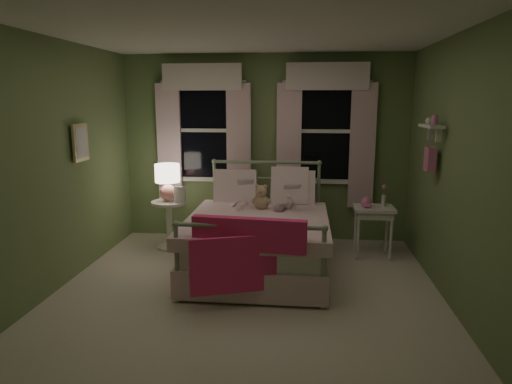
# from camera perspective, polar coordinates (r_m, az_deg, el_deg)

# --- Properties ---
(room_shell) EXTENTS (4.20, 4.20, 4.20)m
(room_shell) POSITION_cam_1_polar(r_m,az_deg,el_deg) (4.39, -1.38, 2.65)
(room_shell) COLOR silver
(room_shell) RESTS_ON ground
(bed) EXTENTS (1.58, 2.04, 1.18)m
(bed) POSITION_cam_1_polar(r_m,az_deg,el_deg) (5.38, 0.44, -5.82)
(bed) COLOR white
(bed) RESTS_ON ground
(pink_throw) EXTENTS (1.10, 0.39, 0.71)m
(pink_throw) POSITION_cam_1_polar(r_m,az_deg,el_deg) (4.35, -0.95, -6.82)
(pink_throw) COLOR #F12F71
(pink_throw) RESTS_ON bed
(child_left) EXTENTS (0.26, 0.18, 0.69)m
(child_left) POSITION_cam_1_polar(r_m,az_deg,el_deg) (5.70, -1.98, 0.74)
(child_left) COLOR #F7D1DD
(child_left) RESTS_ON bed
(child_right) EXTENTS (0.38, 0.33, 0.67)m
(child_right) POSITION_cam_1_polar(r_m,az_deg,el_deg) (5.65, 3.65, 0.54)
(child_right) COLOR #F7D1DD
(child_right) RESTS_ON bed
(book_left) EXTENTS (0.22, 0.15, 0.26)m
(book_left) POSITION_cam_1_polar(r_m,az_deg,el_deg) (5.45, -2.35, 0.75)
(book_left) COLOR beige
(book_left) RESTS_ON child_left
(book_right) EXTENTS (0.21, 0.13, 0.26)m
(book_right) POSITION_cam_1_polar(r_m,az_deg,el_deg) (5.40, 3.54, 0.19)
(book_right) COLOR beige
(book_right) RESTS_ON child_right
(teddy_bear) EXTENTS (0.24, 0.20, 0.32)m
(teddy_bear) POSITION_cam_1_polar(r_m,az_deg,el_deg) (5.54, 0.67, -0.86)
(teddy_bear) COLOR tan
(teddy_bear) RESTS_ON bed
(nightstand_left) EXTENTS (0.46, 0.46, 0.65)m
(nightstand_left) POSITION_cam_1_polar(r_m,az_deg,el_deg) (6.22, -10.81, -3.22)
(nightstand_left) COLOR white
(nightstand_left) RESTS_ON ground
(table_lamp) EXTENTS (0.32, 0.32, 0.49)m
(table_lamp) POSITION_cam_1_polar(r_m,az_deg,el_deg) (6.11, -11.00, 1.65)
(table_lamp) COLOR #E69088
(table_lamp) RESTS_ON nightstand_left
(book_nightstand) EXTENTS (0.20, 0.25, 0.02)m
(book_nightstand) POSITION_cam_1_polar(r_m,az_deg,el_deg) (6.06, -10.20, -1.26)
(book_nightstand) COLOR beige
(book_nightstand) RESTS_ON nightstand_left
(nightstand_right) EXTENTS (0.50, 0.40, 0.64)m
(nightstand_right) POSITION_cam_1_polar(r_m,az_deg,el_deg) (5.95, 14.50, -2.74)
(nightstand_right) COLOR white
(nightstand_right) RESTS_ON ground
(pink_toy) EXTENTS (0.14, 0.19, 0.14)m
(pink_toy) POSITION_cam_1_polar(r_m,az_deg,el_deg) (5.90, 13.62, -1.25)
(pink_toy) COLOR pink
(pink_toy) RESTS_ON nightstand_right
(bud_vase) EXTENTS (0.06, 0.06, 0.28)m
(bud_vase) POSITION_cam_1_polar(r_m,az_deg,el_deg) (5.97, 15.68, -0.41)
(bud_vase) COLOR white
(bud_vase) RESTS_ON nightstand_right
(window_left) EXTENTS (1.34, 0.13, 1.96)m
(window_left) POSITION_cam_1_polar(r_m,az_deg,el_deg) (6.50, -6.58, 8.28)
(window_left) COLOR black
(window_left) RESTS_ON room_shell
(window_right) EXTENTS (1.34, 0.13, 1.96)m
(window_right) POSITION_cam_1_polar(r_m,az_deg,el_deg) (6.35, 8.72, 8.16)
(window_right) COLOR black
(window_right) RESTS_ON room_shell
(wall_shelf) EXTENTS (0.15, 0.50, 0.60)m
(wall_shelf) POSITION_cam_1_polar(r_m,az_deg,el_deg) (5.20, 21.01, 5.74)
(wall_shelf) COLOR white
(wall_shelf) RESTS_ON room_shell
(framed_picture) EXTENTS (0.03, 0.32, 0.42)m
(framed_picture) POSITION_cam_1_polar(r_m,az_deg,el_deg) (5.53, -21.08, 5.79)
(framed_picture) COLOR beige
(framed_picture) RESTS_ON room_shell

